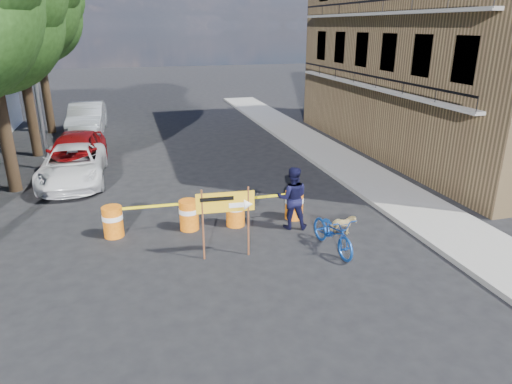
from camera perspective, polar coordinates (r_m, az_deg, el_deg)
ground at (r=12.24m, az=-1.71°, el=-7.62°), size 120.00×120.00×0.00m
sidewalk_east at (r=19.54m, az=11.76°, el=2.96°), size 2.40×40.00×0.15m
apartment_building at (r=23.58m, az=23.89°, el=19.26°), size 8.00×16.00×12.00m
tree_far at (r=27.84m, az=-25.88°, el=19.31°), size 5.04×4.80×8.84m
streetlamp at (r=20.34m, az=-26.06°, el=14.45°), size 1.25×0.18×8.00m
barrel_far_left at (r=13.58m, az=-17.46°, el=-3.48°), size 0.58×0.58×0.90m
barrel_mid_left at (r=13.55m, az=-8.38°, el=-2.78°), size 0.58×0.58×0.90m
barrel_mid_right at (r=13.69m, az=-2.60°, el=-2.34°), size 0.58×0.58×0.90m
barrel_far_right at (r=14.21m, az=4.79°, el=-1.52°), size 0.58×0.58×0.90m
detour_sign at (r=11.49m, az=-2.86°, el=-1.86°), size 1.48×0.29×1.91m
pedestrian at (r=13.39m, az=4.57°, el=-0.74°), size 1.08×0.94×1.88m
bicycle at (r=12.15m, az=9.73°, el=-2.98°), size 0.79×1.10×1.98m
dog at (r=13.35m, az=10.80°, el=-4.10°), size 0.75×0.41×0.60m
suv_white at (r=18.76m, az=-21.94°, el=3.15°), size 2.33×4.98×1.38m
sedan_red at (r=20.12m, az=-21.63°, el=4.66°), size 2.56×5.03×1.64m
sedan_silver at (r=27.30m, az=-20.37°, el=8.61°), size 1.94×5.12×1.67m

